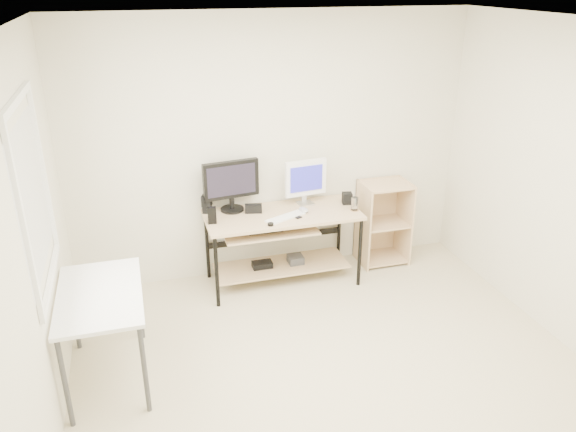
# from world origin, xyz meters

# --- Properties ---
(room) EXTENTS (4.01, 4.01, 2.62)m
(room) POSITION_xyz_m (-0.14, 0.04, 1.32)
(room) COLOR beige
(room) RESTS_ON ground
(desk) EXTENTS (1.50, 0.65, 0.75)m
(desk) POSITION_xyz_m (-0.03, 1.66, 0.54)
(desk) COLOR tan
(desk) RESTS_ON ground
(side_table) EXTENTS (0.60, 1.00, 0.75)m
(side_table) POSITION_xyz_m (-1.68, 0.60, 0.67)
(side_table) COLOR white
(side_table) RESTS_ON ground
(shelf_unit) EXTENTS (0.50, 0.40, 0.90)m
(shelf_unit) POSITION_xyz_m (1.15, 1.82, 0.45)
(shelf_unit) COLOR #D9B787
(shelf_unit) RESTS_ON ground
(black_monitor) EXTENTS (0.55, 0.23, 0.50)m
(black_monitor) POSITION_xyz_m (-0.45, 1.86, 1.04)
(black_monitor) COLOR black
(black_monitor) RESTS_ON desk
(white_imac) EXTENTS (0.43, 0.14, 0.46)m
(white_imac) POSITION_xyz_m (0.29, 1.82, 1.02)
(white_imac) COLOR silver
(white_imac) RESTS_ON desk
(keyboard) EXTENTS (0.43, 0.27, 0.01)m
(keyboard) POSITION_xyz_m (-0.00, 1.54, 0.76)
(keyboard) COLOR white
(keyboard) RESTS_ON desk
(mouse) EXTENTS (0.11, 0.14, 0.04)m
(mouse) POSITION_xyz_m (0.21, 1.63, 0.77)
(mouse) COLOR #B6B6BB
(mouse) RESTS_ON desk
(center_speaker) EXTENTS (0.18, 0.10, 0.08)m
(center_speaker) POSITION_xyz_m (-0.26, 1.75, 0.79)
(center_speaker) COLOR black
(center_speaker) RESTS_ON desk
(speaker_left) EXTENTS (0.12, 0.12, 0.18)m
(speaker_left) POSITION_xyz_m (-0.70, 1.88, 0.84)
(speaker_left) COLOR black
(speaker_left) RESTS_ON desk
(speaker_right) EXTENTS (0.11, 0.11, 0.11)m
(speaker_right) POSITION_xyz_m (0.69, 1.71, 0.81)
(speaker_right) COLOR black
(speaker_right) RESTS_ON desk
(audio_controller) EXTENTS (0.09, 0.06, 0.16)m
(audio_controller) POSITION_xyz_m (-0.69, 1.61, 0.83)
(audio_controller) COLOR black
(audio_controller) RESTS_ON desk
(volume_puck) EXTENTS (0.08, 0.08, 0.02)m
(volume_puck) POSITION_xyz_m (-0.18, 1.41, 0.76)
(volume_puck) COLOR black
(volume_puck) RESTS_ON desk
(smartphone) EXTENTS (0.10, 0.13, 0.01)m
(smartphone) POSITION_xyz_m (0.10, 1.54, 0.75)
(smartphone) COLOR black
(smartphone) RESTS_ON desk
(coaster) EXTENTS (0.10, 0.10, 0.01)m
(coaster) POSITION_xyz_m (0.70, 1.53, 0.75)
(coaster) COLOR #A97D4C
(coaster) RESTS_ON desk
(drinking_glass) EXTENTS (0.08, 0.08, 0.13)m
(drinking_glass) POSITION_xyz_m (0.70, 1.53, 0.82)
(drinking_glass) COLOR white
(drinking_glass) RESTS_ON coaster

